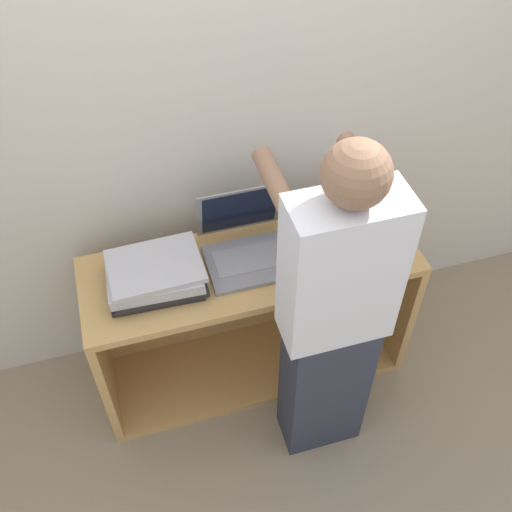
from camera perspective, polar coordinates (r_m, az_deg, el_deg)
ground_plane at (r=3.01m, az=0.94°, el=-13.93°), size 12.00×12.00×0.00m
wall_back at (r=2.49m, az=-2.77°, el=11.84°), size 8.00×0.05×2.40m
cart at (r=2.86m, az=-0.81°, el=-4.89°), size 1.44×0.49×0.76m
laptop_open at (r=2.52m, az=-0.83°, el=1.11°), size 0.37×0.35×0.29m
laptop_stack_left at (r=2.44m, az=-9.58°, el=-1.75°), size 0.39×0.30×0.12m
laptop_stack_right at (r=2.57m, az=8.04°, el=2.35°), size 0.39×0.30×0.16m
person at (r=2.28m, az=7.32°, el=-6.12°), size 0.40×0.53×1.64m
inventory_tag at (r=2.47m, az=8.95°, el=2.73°), size 0.06×0.02×0.01m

